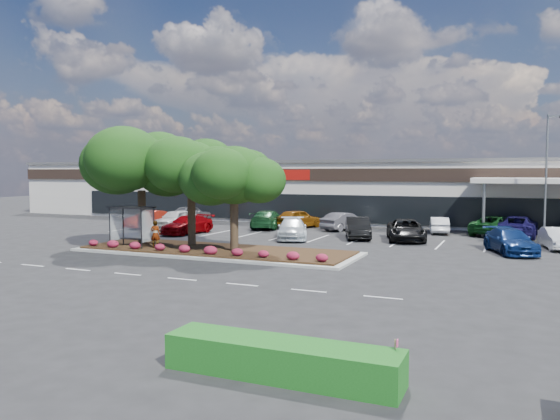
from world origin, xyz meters
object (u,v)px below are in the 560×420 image
at_px(light_pole, 547,187).
at_px(car_1, 175,219).
at_px(car_0, 149,219).
at_px(survey_stake, 396,357).

relative_size(light_pole, car_1, 1.82).
xyz_separation_m(light_pole, car_1, (-29.90, -2.47, -3.18)).
xyz_separation_m(light_pole, car_0, (-32.47, -2.79, -3.25)).
xyz_separation_m(car_0, car_1, (2.57, 0.32, 0.07)).
distance_m(light_pole, survey_stake, 31.17).
relative_size(light_pole, survey_stake, 7.97).
xyz_separation_m(light_pole, survey_stake, (-4.60, -30.65, -3.30)).
distance_m(light_pole, car_1, 30.17).
bearing_deg(car_1, car_0, -172.17).
distance_m(survey_stake, car_0, 39.41).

